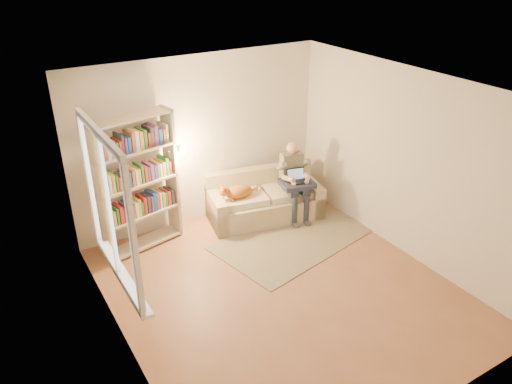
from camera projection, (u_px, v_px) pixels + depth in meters
floor at (281, 289)px, 6.41m from camera, size 4.50×4.50×0.00m
ceiling at (287, 91)px, 5.24m from camera, size 4.00×4.50×0.02m
wall_left at (116, 249)px, 4.90m from camera, size 0.02×4.50×2.60m
wall_right at (406, 164)px, 6.75m from camera, size 0.02×4.50×2.60m
wall_back at (201, 141)px, 7.54m from camera, size 4.00×0.02×2.60m
wall_front at (437, 308)px, 4.11m from camera, size 4.00×0.02×2.60m
window at (114, 232)px, 5.04m from camera, size 0.12×1.52×1.69m
sofa at (264, 201)px, 8.00m from camera, size 1.90×1.15×0.75m
person at (294, 177)px, 7.82m from camera, size 0.43×0.59×1.24m
cat at (240, 191)px, 7.63m from camera, size 0.67×0.32×0.24m
blanket at (292, 184)px, 7.73m from camera, size 0.58×0.51×0.08m
laptop at (292, 179)px, 7.70m from camera, size 0.33×0.28×0.26m
bookshelf at (137, 178)px, 6.84m from camera, size 1.36×0.54×1.99m
rug at (294, 238)px, 7.51m from camera, size 2.56×1.82×0.01m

